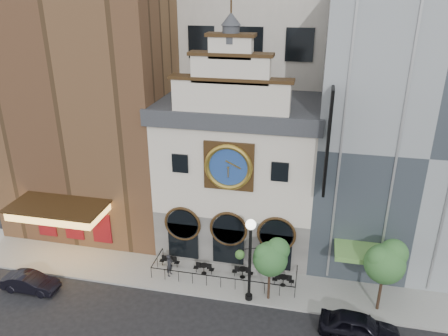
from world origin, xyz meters
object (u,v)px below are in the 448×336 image
object	(u,v)px
bistro_3	(283,280)
car_right	(359,327)
bistro_0	(170,261)
bistro_1	(204,268)
car_left	(30,282)
lamppost	(250,252)
tree_right	(386,261)
pedestrian	(170,265)
tree_left	(271,256)
bistro_2	(242,272)

from	to	relation	value
bistro_3	car_right	bearing A→B (deg)	-38.01
bistro_0	bistro_1	size ratio (longest dim) A/B	1.00
car_left	lamppost	distance (m)	16.03
car_right	tree_right	distance (m)	4.49
lamppost	bistro_1	bearing A→B (deg)	130.55
pedestrian	tree_right	bearing A→B (deg)	-82.40
bistro_0	car_right	distance (m)	14.53
car_left	pedestrian	distance (m)	9.96
bistro_1	tree_right	distance (m)	13.00
tree_left	tree_right	bearing A→B (deg)	3.93
car_right	lamppost	xyz separation A→B (m)	(-7.23, 1.94, 3.21)
tree_right	pedestrian	bearing A→B (deg)	178.04
bistro_1	tree_right	xyz separation A→B (m)	(12.49, -1.24, 3.38)
pedestrian	car_right	bearing A→B (deg)	-94.42
bistro_2	car_right	bearing A→B (deg)	-27.68
bistro_0	lamppost	size ratio (longest dim) A/B	0.25
bistro_0	lamppost	bearing A→B (deg)	-20.26
bistro_3	lamppost	bearing A→B (deg)	-137.70
bistro_1	bistro_3	bearing A→B (deg)	-1.40
car_left	lamppost	xyz separation A→B (m)	(15.51, 2.21, 3.37)
bistro_3	tree_right	size ratio (longest dim) A/B	0.30
bistro_0	bistro_1	xyz separation A→B (m)	(2.83, -0.30, 0.00)
bistro_2	bistro_3	distance (m)	3.07
pedestrian	bistro_2	bearing A→B (deg)	-71.10
tree_right	bistro_0	bearing A→B (deg)	174.25
bistro_2	tree_right	size ratio (longest dim) A/B	0.30
bistro_3	tree_right	bearing A→B (deg)	-9.54
bistro_1	bistro_3	xyz separation A→B (m)	(5.99, -0.15, 0.00)
bistro_0	bistro_1	world-z (taller)	same
car_right	lamppost	bearing A→B (deg)	79.98
bistro_0	bistro_2	distance (m)	5.76
bistro_2	tree_left	xyz separation A→B (m)	(2.22, -1.90, 2.99)
bistro_1	bistro_2	bearing A→B (deg)	3.11
car_left	bistro_0	bearing A→B (deg)	-62.30
bistro_2	bistro_3	xyz separation A→B (m)	(3.05, -0.31, 0.00)
bistro_0	car_right	xyz separation A→B (m)	(13.85, -4.39, 0.22)
bistro_1	bistro_2	world-z (taller)	same
bistro_2	car_right	xyz separation A→B (m)	(8.09, -4.24, 0.22)
bistro_3	bistro_1	bearing A→B (deg)	178.60
pedestrian	tree_left	bearing A→B (deg)	-88.04
car_left	pedestrian	xyz separation A→B (m)	(9.26, 3.63, 0.36)
pedestrian	bistro_3	bearing A→B (deg)	-76.50
bistro_0	tree_right	distance (m)	15.76
tree_left	pedestrian	bearing A→B (deg)	172.39
car_right	pedestrian	world-z (taller)	pedestrian
car_left	tree_right	world-z (taller)	tree_right
bistro_0	pedestrian	distance (m)	1.17
bistro_1	pedestrian	bearing A→B (deg)	-163.52
bistro_3	tree_right	world-z (taller)	tree_right
bistro_1	tree_left	world-z (taller)	tree_left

